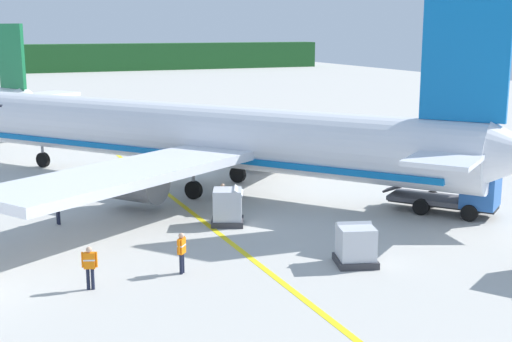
{
  "coord_description": "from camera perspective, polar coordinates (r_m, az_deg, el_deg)",
  "views": [
    {
      "loc": [
        21.15,
        -23.42,
        10.13
      ],
      "look_at": [
        36.29,
        11.98,
        2.15
      ],
      "focal_mm": 48.72,
      "sensor_mm": 36.0,
      "label": 1
    }
  ],
  "objects": [
    {
      "name": "crew_marshaller",
      "position": [
        38.44,
        -2.76,
        -2.04
      ],
      "size": [
        0.61,
        0.33,
        1.7
      ],
      "color": "#191E33",
      "rests_on": "ground"
    },
    {
      "name": "apron_guide_line",
      "position": [
        39.63,
        -5.63,
        -3.15
      ],
      "size": [
        0.3,
        60.0,
        0.01
      ],
      "primitive_type": "cube",
      "color": "yellow",
      "rests_on": "ground"
    },
    {
      "name": "airliner_foreground",
      "position": [
        43.96,
        -4.31,
        2.86
      ],
      "size": [
        30.01,
        35.05,
        11.9
      ],
      "color": "silver",
      "rests_on": "ground"
    },
    {
      "name": "cargo_container_mid",
      "position": [
        30.61,
        8.18,
        -6.04
      ],
      "size": [
        2.15,
        2.15,
        1.84
      ],
      "color": "#333338",
      "rests_on": "ground"
    },
    {
      "name": "crew_loader_left",
      "position": [
        28.17,
        -13.5,
        -7.45
      ],
      "size": [
        0.6,
        0.37,
        1.76
      ],
      "color": "#191E33",
      "rests_on": "ground"
    },
    {
      "name": "crew_loader_right",
      "position": [
        29.29,
        -6.13,
        -6.43
      ],
      "size": [
        0.47,
        0.5,
        1.77
      ],
      "color": "#191E33",
      "rests_on": "ground"
    },
    {
      "name": "crew_supervisor",
      "position": [
        37.72,
        -15.98,
        -2.78
      ],
      "size": [
        0.33,
        0.61,
        1.68
      ],
      "color": "#191E33",
      "rests_on": "ground"
    },
    {
      "name": "cargo_container_far",
      "position": [
        36.26,
        -2.31,
        -2.96
      ],
      "size": [
        2.18,
        2.18,
        2.01
      ],
      "color": "#333338",
      "rests_on": "ground"
    },
    {
      "name": "service_truck_fuel",
      "position": [
        39.68,
        16.56,
        -1.82
      ],
      "size": [
        5.29,
        5.95,
        2.58
      ],
      "color": "#2659A5",
      "rests_on": "ground"
    }
  ]
}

